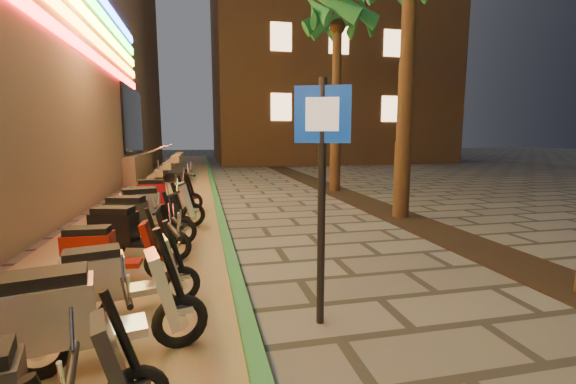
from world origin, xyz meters
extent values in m
cube|color=#8C7251|center=(-2.60, 10.00, 0.01)|extent=(3.40, 60.00, 0.01)
cube|color=#2A703B|center=(-0.90, 10.00, 0.05)|extent=(0.18, 60.00, 0.10)
cube|color=black|center=(3.60, 5.00, 0.01)|extent=(1.20, 40.00, 0.02)
cube|color=black|center=(-4.45, 18.00, 2.80)|extent=(0.08, 5.00, 3.00)
cube|color=gray|center=(-6.50, 18.00, 0.60)|extent=(5.00, 6.00, 1.20)
cube|color=gray|center=(-3.50, 18.00, 0.15)|extent=(0.35, 5.00, 0.30)
cube|color=gray|center=(-3.15, 18.00, 0.45)|extent=(0.35, 5.00, 0.30)
cube|color=gray|center=(-2.80, 18.00, 0.75)|extent=(0.35, 5.00, 0.30)
cube|color=gray|center=(-2.45, 18.00, 1.05)|extent=(0.35, 5.00, 0.30)
cylinder|color=silver|center=(-3.90, 16.00, 1.25)|extent=(2.09, 0.06, 0.81)
cylinder|color=silver|center=(-3.90, 20.00, 1.25)|extent=(2.09, 0.06, 0.81)
cube|color=brown|center=(9.00, 32.00, 12.50)|extent=(18.00, 16.00, 25.00)
cube|color=#F5C286|center=(4.00, 23.97, 4.00)|extent=(1.40, 0.06, 1.80)
cube|color=#F5C286|center=(8.00, 23.97, 4.00)|extent=(1.40, 0.06, 1.80)
cube|color=#F5C286|center=(12.00, 23.97, 4.00)|extent=(1.40, 0.06, 1.80)
cube|color=#F5C286|center=(4.00, 23.97, 8.50)|extent=(1.40, 0.06, 1.80)
cube|color=#F5C286|center=(8.00, 23.97, 8.50)|extent=(1.40, 0.06, 1.80)
cube|color=#F5C286|center=(12.00, 23.97, 8.50)|extent=(1.40, 0.06, 1.80)
cylinder|color=#472D19|center=(3.60, 7.00, 2.85)|extent=(0.40, 0.40, 5.70)
cylinder|color=#472D19|center=(3.60, 12.00, 2.98)|extent=(0.40, 0.40, 5.95)
sphere|color=#472D19|center=(3.60, 12.00, 5.95)|extent=(0.56, 0.56, 0.56)
cone|color=#184E1F|center=(4.49, 12.00, 6.40)|extent=(0.60, 1.93, 1.52)
cone|color=#184E1F|center=(4.28, 12.57, 6.40)|extent=(1.70, 1.86, 1.52)
cone|color=#184E1F|center=(3.75, 12.87, 6.40)|extent=(2.00, 0.93, 1.52)
cone|color=#184E1F|center=(3.16, 12.77, 6.40)|extent=(1.97, 1.48, 1.52)
cone|color=#184E1F|center=(2.77, 12.30, 6.40)|extent=(1.22, 2.02, 1.52)
cone|color=#184E1F|center=(2.77, 11.70, 6.40)|extent=(1.22, 2.02, 1.52)
cone|color=#184E1F|center=(3.16, 11.23, 6.40)|extent=(1.97, 1.48, 1.52)
cone|color=#184E1F|center=(3.75, 11.13, 6.40)|extent=(2.00, 0.93, 1.52)
cone|color=#184E1F|center=(4.28, 11.43, 6.40)|extent=(1.70, 1.86, 1.52)
cylinder|color=black|center=(-0.09, 2.06, 1.32)|extent=(0.08, 0.08, 2.64)
cube|color=#0C35A2|center=(-0.10, 2.04, 2.27)|extent=(0.55, 0.25, 0.58)
cube|color=white|center=(-0.11, 2.02, 2.27)|extent=(0.32, 0.15, 0.34)
cylinder|color=black|center=(-1.88, -0.17, 1.07)|extent=(0.16, 0.55, 0.04)
cube|color=#282B2D|center=(-1.95, 0.81, 0.54)|extent=(0.33, 0.41, 0.64)
cylinder|color=black|center=(-1.88, 0.83, 0.73)|extent=(0.26, 0.13, 0.67)
cylinder|color=black|center=(-1.84, 0.84, 1.02)|extent=(0.17, 0.52, 0.04)
cube|color=#282B2D|center=(-1.82, 0.84, 0.34)|extent=(0.23, 0.17, 0.05)
torus|color=black|center=(-2.71, 1.60, 0.27)|extent=(0.55, 0.22, 0.54)
cylinder|color=silver|center=(-2.71, 1.60, 0.27)|extent=(0.17, 0.13, 0.15)
torus|color=black|center=(-1.57, 1.87, 0.27)|extent=(0.55, 0.22, 0.54)
cylinder|color=silver|center=(-1.57, 1.87, 0.27)|extent=(0.17, 0.13, 0.15)
cube|color=silver|center=(-2.15, 1.73, 0.31)|extent=(0.64, 0.48, 0.08)
cube|color=silver|center=(-2.63, 1.62, 0.57)|extent=(0.80, 0.55, 0.52)
cube|color=black|center=(-2.63, 1.62, 0.88)|extent=(0.71, 0.47, 0.13)
cube|color=silver|center=(-1.71, 1.83, 0.63)|extent=(0.37, 0.47, 0.73)
cylinder|color=black|center=(-1.64, 1.85, 0.84)|extent=(0.30, 0.14, 0.77)
cylinder|color=black|center=(-1.59, 1.86, 1.17)|extent=(0.18, 0.60, 0.05)
cube|color=silver|center=(-1.57, 1.87, 0.40)|extent=(0.26, 0.19, 0.06)
torus|color=black|center=(-2.60, 2.66, 0.24)|extent=(0.48, 0.21, 0.48)
cylinder|color=silver|center=(-2.60, 2.66, 0.24)|extent=(0.15, 0.12, 0.13)
torus|color=black|center=(-1.61, 2.91, 0.24)|extent=(0.48, 0.21, 0.48)
cylinder|color=silver|center=(-1.61, 2.91, 0.24)|extent=(0.15, 0.12, 0.13)
cube|color=#9A99A1|center=(-2.12, 2.78, 0.27)|extent=(0.56, 0.43, 0.07)
cube|color=#9A99A1|center=(-2.53, 2.68, 0.50)|extent=(0.71, 0.50, 0.46)
cube|color=black|center=(-2.53, 2.68, 0.77)|extent=(0.62, 0.42, 0.11)
cube|color=#9A99A1|center=(-1.74, 2.88, 0.55)|extent=(0.33, 0.41, 0.64)
cylinder|color=black|center=(-1.67, 2.90, 0.73)|extent=(0.26, 0.12, 0.68)
cylinder|color=black|center=(-1.63, 2.91, 1.02)|extent=(0.17, 0.52, 0.04)
cube|color=#9A99A1|center=(-1.61, 2.91, 0.35)|extent=(0.23, 0.17, 0.05)
torus|color=black|center=(-2.95, 3.84, 0.24)|extent=(0.47, 0.11, 0.47)
cylinder|color=silver|center=(-2.95, 3.84, 0.24)|extent=(0.13, 0.10, 0.13)
torus|color=black|center=(-1.94, 3.80, 0.24)|extent=(0.47, 0.11, 0.47)
cylinder|color=silver|center=(-1.94, 3.80, 0.24)|extent=(0.13, 0.10, 0.13)
cube|color=maroon|center=(-2.46, 3.82, 0.27)|extent=(0.51, 0.33, 0.07)
cube|color=maroon|center=(-2.88, 3.84, 0.50)|extent=(0.65, 0.37, 0.45)
cube|color=black|center=(-2.88, 3.84, 0.76)|extent=(0.57, 0.31, 0.11)
cube|color=maroon|center=(-2.07, 3.80, 0.54)|extent=(0.26, 0.37, 0.64)
cylinder|color=black|center=(-2.00, 3.80, 0.72)|extent=(0.25, 0.07, 0.67)
cylinder|color=black|center=(-1.96, 3.80, 1.01)|extent=(0.06, 0.53, 0.04)
cube|color=maroon|center=(-1.94, 3.80, 0.34)|extent=(0.20, 0.14, 0.05)
torus|color=black|center=(-2.85, 4.94, 0.26)|extent=(0.53, 0.24, 0.52)
cylinder|color=silver|center=(-2.85, 4.94, 0.26)|extent=(0.16, 0.13, 0.14)
torus|color=black|center=(-1.77, 4.63, 0.26)|extent=(0.53, 0.24, 0.52)
cylinder|color=silver|center=(-1.77, 4.63, 0.26)|extent=(0.16, 0.13, 0.14)
cube|color=black|center=(-2.32, 4.79, 0.30)|extent=(0.62, 0.47, 0.08)
cube|color=black|center=(-2.77, 4.92, 0.55)|extent=(0.77, 0.55, 0.50)
cube|color=black|center=(-2.77, 4.92, 0.84)|extent=(0.68, 0.47, 0.12)
cube|color=black|center=(-1.91, 4.67, 0.60)|extent=(0.36, 0.46, 0.70)
cylinder|color=black|center=(-1.84, 4.65, 0.80)|extent=(0.28, 0.14, 0.74)
cylinder|color=black|center=(-1.79, 4.64, 1.12)|extent=(0.20, 0.57, 0.04)
cube|color=black|center=(-1.77, 4.63, 0.38)|extent=(0.25, 0.19, 0.06)
torus|color=black|center=(-2.82, 5.90, 0.27)|extent=(0.54, 0.23, 0.53)
cylinder|color=silver|center=(-2.82, 5.90, 0.27)|extent=(0.16, 0.13, 0.14)
torus|color=black|center=(-1.71, 5.62, 0.27)|extent=(0.54, 0.23, 0.53)
cylinder|color=silver|center=(-1.71, 5.62, 0.27)|extent=(0.16, 0.13, 0.14)
cube|color=#232427|center=(-2.27, 5.76, 0.31)|extent=(0.63, 0.47, 0.08)
cube|color=#232427|center=(-2.74, 5.88, 0.56)|extent=(0.79, 0.55, 0.51)
cube|color=black|center=(-2.74, 5.88, 0.86)|extent=(0.69, 0.47, 0.12)
cube|color=#232427|center=(-1.85, 5.66, 0.61)|extent=(0.36, 0.46, 0.72)
cylinder|color=black|center=(-1.78, 5.64, 0.82)|extent=(0.29, 0.14, 0.76)
cylinder|color=black|center=(-1.73, 5.63, 1.15)|extent=(0.18, 0.59, 0.05)
cube|color=#232427|center=(-1.71, 5.62, 0.39)|extent=(0.25, 0.19, 0.06)
torus|color=black|center=(-2.70, 6.69, 0.28)|extent=(0.57, 0.26, 0.56)
cylinder|color=silver|center=(-2.70, 6.69, 0.28)|extent=(0.17, 0.15, 0.15)
torus|color=black|center=(-1.55, 7.03, 0.28)|extent=(0.57, 0.26, 0.56)
cylinder|color=silver|center=(-1.55, 7.03, 0.28)|extent=(0.17, 0.15, 0.15)
cube|color=silver|center=(-2.14, 6.86, 0.32)|extent=(0.67, 0.52, 0.09)
cube|color=silver|center=(-2.62, 6.71, 0.59)|extent=(0.84, 0.60, 0.54)
cube|color=black|center=(-2.62, 6.71, 0.90)|extent=(0.74, 0.52, 0.13)
cube|color=silver|center=(-1.69, 6.99, 0.65)|extent=(0.40, 0.49, 0.76)
cylinder|color=black|center=(-1.62, 7.01, 0.86)|extent=(0.30, 0.16, 0.80)
cylinder|color=black|center=(-1.57, 7.02, 1.21)|extent=(0.22, 0.61, 0.05)
cube|color=silver|center=(-1.55, 7.03, 0.41)|extent=(0.27, 0.21, 0.06)
torus|color=black|center=(-2.80, 7.83, 0.25)|extent=(0.50, 0.12, 0.50)
cylinder|color=silver|center=(-2.80, 7.83, 0.25)|extent=(0.14, 0.10, 0.13)
torus|color=black|center=(-1.73, 7.88, 0.25)|extent=(0.50, 0.12, 0.50)
cylinder|color=silver|center=(-1.73, 7.88, 0.25)|extent=(0.14, 0.10, 0.13)
cube|color=#ADADB5|center=(-2.27, 7.85, 0.29)|extent=(0.54, 0.35, 0.08)
cube|color=#ADADB5|center=(-2.72, 7.83, 0.53)|extent=(0.69, 0.40, 0.48)
cube|color=black|center=(-2.72, 7.83, 0.80)|extent=(0.61, 0.33, 0.11)
cube|color=#ADADB5|center=(-1.86, 7.87, 0.57)|extent=(0.27, 0.39, 0.67)
cylinder|color=black|center=(-1.80, 7.87, 0.77)|extent=(0.27, 0.08, 0.71)
cylinder|color=black|center=(-1.75, 7.88, 1.07)|extent=(0.07, 0.56, 0.04)
cube|color=#ADADB5|center=(-1.73, 7.88, 0.36)|extent=(0.22, 0.14, 0.06)
torus|color=black|center=(-2.72, 8.86, 0.26)|extent=(0.53, 0.14, 0.53)
cylinder|color=silver|center=(-2.72, 8.86, 0.26)|extent=(0.15, 0.11, 0.14)
torus|color=black|center=(-1.59, 8.93, 0.26)|extent=(0.53, 0.14, 0.53)
cylinder|color=silver|center=(-1.59, 8.93, 0.26)|extent=(0.15, 0.11, 0.14)
cube|color=maroon|center=(-2.17, 8.89, 0.31)|extent=(0.58, 0.38, 0.08)
cube|color=maroon|center=(-2.64, 8.86, 0.56)|extent=(0.74, 0.43, 0.51)
cube|color=black|center=(-2.64, 8.86, 0.85)|extent=(0.65, 0.37, 0.12)
cube|color=maroon|center=(-1.73, 8.92, 0.61)|extent=(0.30, 0.42, 0.72)
cylinder|color=black|center=(-1.66, 8.93, 0.81)|extent=(0.28, 0.09, 0.75)
cylinder|color=black|center=(-1.61, 8.93, 1.14)|extent=(0.08, 0.59, 0.04)
cube|color=maroon|center=(-1.59, 8.93, 0.39)|extent=(0.23, 0.16, 0.06)
camera|label=1|loc=(-1.32, -1.78, 2.05)|focal=24.00mm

